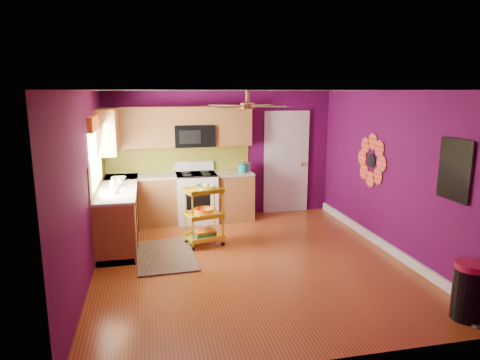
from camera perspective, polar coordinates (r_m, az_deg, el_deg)
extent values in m
plane|color=maroon|center=(6.51, 1.33, -10.70)|extent=(5.00, 5.00, 0.00)
cube|color=#540946|center=(8.56, -2.52, 3.45)|extent=(4.50, 0.04, 2.50)
cube|color=#540946|center=(3.84, 10.17, -7.28)|extent=(4.50, 0.04, 2.50)
cube|color=#540946|center=(6.04, -19.86, -0.78)|extent=(0.04, 5.00, 2.50)
cube|color=#540946|center=(7.01, 19.58, 0.91)|extent=(0.04, 5.00, 2.50)
cube|color=silver|center=(6.02, 1.45, 11.87)|extent=(4.50, 5.00, 0.04)
cube|color=white|center=(7.30, 18.74, -8.24)|extent=(0.05, 4.90, 0.14)
cube|color=brown|center=(7.50, -15.83, -4.45)|extent=(0.60, 2.30, 0.90)
cube|color=brown|center=(8.32, -7.90, -2.51)|extent=(2.80, 0.60, 0.90)
cube|color=beige|center=(7.39, -16.03, -0.95)|extent=(0.63, 2.30, 0.04)
cube|color=beige|center=(8.22, -7.99, 0.66)|extent=(2.80, 0.63, 0.04)
cube|color=black|center=(7.62, -15.66, -7.34)|extent=(0.54, 2.30, 0.10)
cube|color=black|center=(8.43, -7.83, -5.15)|extent=(2.80, 0.54, 0.10)
cube|color=white|center=(8.32, -5.83, -2.40)|extent=(0.76, 0.66, 0.92)
cube|color=black|center=(8.22, -5.89, 0.75)|extent=(0.76, 0.62, 0.03)
cube|color=white|center=(8.47, -6.12, 1.86)|extent=(0.76, 0.06, 0.18)
cube|color=black|center=(8.01, -5.57, -3.03)|extent=(0.45, 0.02, 0.55)
cube|color=brown|center=(8.21, -13.44, 6.83)|extent=(1.32, 0.33, 0.75)
cube|color=brown|center=(8.37, -1.07, 7.23)|extent=(0.72, 0.33, 0.75)
cube|color=brown|center=(8.24, -6.19, 8.52)|extent=(0.76, 0.33, 0.34)
cube|color=brown|center=(7.76, -17.18, 6.35)|extent=(0.33, 1.30, 0.75)
cube|color=black|center=(8.24, -6.10, 5.87)|extent=(0.76, 0.38, 0.40)
cube|color=brown|center=(8.46, -8.19, 2.86)|extent=(2.80, 0.01, 0.51)
cube|color=brown|center=(7.36, -18.40, 1.05)|extent=(0.01, 2.30, 0.51)
cube|color=white|center=(7.01, -18.76, 3.45)|extent=(0.03, 1.20, 1.00)
cube|color=orange|center=(6.96, -18.77, 7.29)|extent=(0.08, 1.35, 0.22)
cube|color=white|center=(8.89, 6.14, 2.24)|extent=(0.85, 0.04, 2.05)
cube|color=white|center=(8.87, 6.18, 2.22)|extent=(0.95, 0.02, 2.15)
sphere|color=#BF8C3F|center=(8.95, 8.19, 2.09)|extent=(0.07, 0.07, 0.07)
cylinder|color=black|center=(7.49, 17.12, 2.51)|extent=(0.01, 0.24, 0.24)
cube|color=teal|center=(5.82, 26.77, 1.21)|extent=(0.03, 0.52, 0.72)
cube|color=black|center=(5.81, 26.66, 1.21)|extent=(0.01, 0.56, 0.76)
cylinder|color=#BF8C3F|center=(6.21, 1.01, 11.13)|extent=(0.06, 0.06, 0.16)
cylinder|color=#BF8C3F|center=(6.21, 1.00, 9.84)|extent=(0.20, 0.20, 0.08)
cube|color=#4C2D19|center=(6.54, 2.79, 9.93)|extent=(0.47, 0.47, 0.01)
cube|color=#4C2D19|center=(6.42, -1.92, 9.90)|extent=(0.47, 0.47, 0.01)
cube|color=#4C2D19|center=(5.90, -0.98, 9.74)|extent=(0.47, 0.47, 0.01)
cube|color=#4C2D19|center=(6.02, 4.12, 9.75)|extent=(0.47, 0.47, 0.01)
cube|color=black|center=(6.77, -9.93, -9.86)|extent=(0.93, 1.46, 0.02)
cylinder|color=yellow|center=(6.78, -6.30, -5.49)|extent=(0.03, 0.03, 0.89)
cylinder|color=yellow|center=(6.96, -2.31, -4.97)|extent=(0.03, 0.03, 0.89)
cylinder|color=yellow|center=(7.10, -7.27, -4.71)|extent=(0.03, 0.03, 0.89)
cylinder|color=yellow|center=(7.27, -3.44, -4.24)|extent=(0.03, 0.03, 0.89)
sphere|color=black|center=(6.93, -6.21, -9.08)|extent=(0.06, 0.06, 0.06)
sphere|color=black|center=(7.10, -2.28, -8.48)|extent=(0.06, 0.06, 0.06)
sphere|color=black|center=(7.24, -7.18, -8.16)|extent=(0.06, 0.06, 0.06)
sphere|color=black|center=(7.41, -3.40, -7.62)|extent=(0.06, 0.06, 0.06)
cube|color=yellow|center=(6.91, -4.88, -1.48)|extent=(0.66, 0.54, 0.03)
cube|color=yellow|center=(7.02, -4.82, -4.72)|extent=(0.66, 0.54, 0.03)
cube|color=yellow|center=(7.13, -4.77, -7.62)|extent=(0.66, 0.54, 0.03)
imported|color=beige|center=(6.92, -4.48, -1.00)|extent=(0.38, 0.38, 0.08)
sphere|color=yellow|center=(6.91, -4.49, -0.81)|extent=(0.10, 0.10, 0.10)
imported|color=orange|center=(7.00, -4.83, -4.20)|extent=(0.39, 0.39, 0.10)
cube|color=navy|center=(7.12, -4.77, -7.34)|extent=(0.38, 0.32, 0.04)
cube|color=#267233|center=(7.11, -4.78, -7.04)|extent=(0.38, 0.32, 0.04)
cube|color=orange|center=(7.10, -4.78, -6.78)|extent=(0.38, 0.32, 0.03)
cylinder|color=black|center=(5.50, 28.18, -13.25)|extent=(0.45, 0.45, 0.59)
cylinder|color=#AC183B|center=(5.37, 28.52, -10.05)|extent=(0.34, 0.34, 0.07)
cube|color=beige|center=(5.50, 29.07, -16.56)|extent=(0.13, 0.10, 0.03)
cylinder|color=teal|center=(8.30, 0.36, 1.58)|extent=(0.18, 0.18, 0.16)
sphere|color=teal|center=(8.28, 0.36, 2.27)|extent=(0.06, 0.06, 0.06)
cube|color=beige|center=(8.37, 0.55, 1.75)|extent=(0.22, 0.15, 0.18)
imported|color=#EA3F72|center=(7.22, -16.65, -0.39)|extent=(0.08, 0.08, 0.18)
imported|color=white|center=(7.38, -15.79, -0.17)|extent=(0.12, 0.12, 0.15)
imported|color=white|center=(7.83, -15.88, 0.15)|extent=(0.26, 0.26, 0.06)
imported|color=white|center=(6.85, -16.32, -1.34)|extent=(0.13, 0.13, 0.10)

